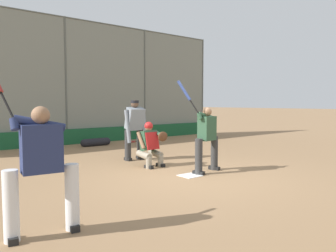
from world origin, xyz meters
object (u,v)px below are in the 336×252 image
(spare_bat_by_padding, at_px, (131,142))
(baseball_loose, at_px, (71,192))
(catcher_behind_plate, at_px, (151,144))
(batter_on_deck, at_px, (41,166))
(batter_at_plate, at_px, (206,137))
(umpire_home, at_px, (135,128))
(equipment_bag_dugout_side, at_px, (96,142))

(spare_bat_by_padding, height_order, baseball_loose, baseball_loose)
(catcher_behind_plate, height_order, batter_on_deck, batter_on_deck)
(batter_at_plate, xyz_separation_m, baseball_loose, (3.21, -0.20, -0.79))
(catcher_behind_plate, relative_size, umpire_home, 0.67)
(batter_at_plate, distance_m, umpire_home, 2.46)
(catcher_behind_plate, bearing_deg, baseball_loose, 19.50)
(equipment_bag_dugout_side, bearing_deg, spare_bat_by_padding, -179.35)
(catcher_behind_plate, height_order, spare_bat_by_padding, catcher_behind_plate)
(batter_at_plate, bearing_deg, spare_bat_by_padding, -118.07)
(batter_at_plate, xyz_separation_m, umpire_home, (0.42, -2.42, 0.09))
(umpire_home, relative_size, spare_bat_by_padding, 1.89)
(batter_at_plate, bearing_deg, baseball_loose, -15.92)
(spare_bat_by_padding, distance_m, baseball_loose, 7.51)
(baseball_loose, bearing_deg, equipment_bag_dugout_side, -120.02)
(baseball_loose, height_order, equipment_bag_dugout_side, equipment_bag_dugout_side)
(batter_at_plate, xyz_separation_m, spare_bat_by_padding, (-1.67, -5.91, -0.80))
(batter_at_plate, relative_size, equipment_bag_dugout_side, 1.76)
(catcher_behind_plate, bearing_deg, batter_at_plate, 110.47)
(batter_at_plate, bearing_deg, umpire_home, -92.48)
(spare_bat_by_padding, bearing_deg, umpire_home, 54.78)
(batter_at_plate, bearing_deg, catcher_behind_plate, -77.34)
(batter_on_deck, height_order, baseball_loose, batter_on_deck)
(umpire_home, height_order, baseball_loose, umpire_home)
(catcher_behind_plate, xyz_separation_m, umpire_home, (-0.21, -1.07, 0.32))
(batter_at_plate, distance_m, baseball_loose, 3.31)
(batter_on_deck, xyz_separation_m, equipment_bag_dugout_side, (-4.28, -7.24, -0.72))
(batter_on_deck, bearing_deg, catcher_behind_plate, -136.24)
(umpire_home, height_order, equipment_bag_dugout_side, umpire_home)
(batter_at_plate, xyz_separation_m, batter_on_deck, (4.19, 1.34, 0.04))
(umpire_home, xyz_separation_m, equipment_bag_dugout_side, (-0.50, -3.48, -0.77))
(catcher_behind_plate, distance_m, batter_on_deck, 4.48)
(batter_at_plate, height_order, spare_bat_by_padding, batter_at_plate)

